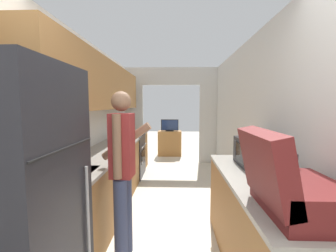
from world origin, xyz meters
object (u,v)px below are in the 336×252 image
person (122,170)px  book_stack (271,177)px  television (170,125)px  suitcase (289,186)px  refrigerator (15,210)px  microwave (256,152)px  knife (130,132)px  range_oven (129,155)px  tv_cabinet (170,143)px

person → book_stack: size_ratio=5.59×
television → suitcase: bearing=-80.7°
refrigerator → microwave: (1.85, 1.14, 0.13)m
knife → microwave: bearing=-41.2°
person → book_stack: bearing=-96.2°
television → refrigerator: bearing=-98.4°
range_oven → microwave: microwave is taller
refrigerator → person: bearing=61.4°
refrigerator → tv_cabinet: refrigerator is taller
refrigerator → person: (0.46, 0.85, 0.00)m
refrigerator → knife: size_ratio=5.20×
refrigerator → knife: bearing=91.5°
suitcase → range_oven: bearing=116.8°
television → microwave: bearing=-76.2°
person → tv_cabinet: (0.34, 4.60, -0.53)m
range_oven → book_stack: (1.84, -2.83, 0.48)m
book_stack → television: (-1.01, 4.80, -0.01)m
microwave → knife: 3.40m
television → knife: (-0.90, -1.50, -0.03)m
suitcase → book_stack: size_ratio=2.03×
refrigerator → television: (0.80, 5.41, 0.02)m
television → knife: size_ratio=1.51×
refrigerator → suitcase: size_ratio=2.95×
range_oven → suitcase: (1.71, -3.39, 0.60)m
microwave → tv_cabinet: size_ratio=0.67×
person → tv_cabinet: bearing=-0.1°
microwave → book_stack: bearing=-95.2°
person → television: person is taller
tv_cabinet → refrigerator: bearing=-98.3°
refrigerator → range_oven: bearing=90.5°
microwave → tv_cabinet: (-1.05, 4.32, -0.66)m
book_stack → tv_cabinet: 4.98m
television → knife: bearing=-121.1°
range_oven → suitcase: suitcase is taller
range_oven → person: person is taller
refrigerator → range_oven: 3.47m
range_oven → microwave: 3.04m
refrigerator → television: refrigerator is taller
person → suitcase: person is taller
microwave → knife: (-1.96, 2.78, -0.14)m
microwave → television: size_ratio=0.96×
knife → refrigerator: bearing=-74.9°
refrigerator → knife: (-0.10, 3.91, -0.01)m
suitcase → tv_cabinet: (-0.88, 5.40, -0.68)m
book_stack → knife: 3.82m
suitcase → book_stack: suitcase is taller
refrigerator → television: bearing=81.6°
television → book_stack: bearing=-78.2°
tv_cabinet → knife: knife is taller
refrigerator → television: 5.47m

